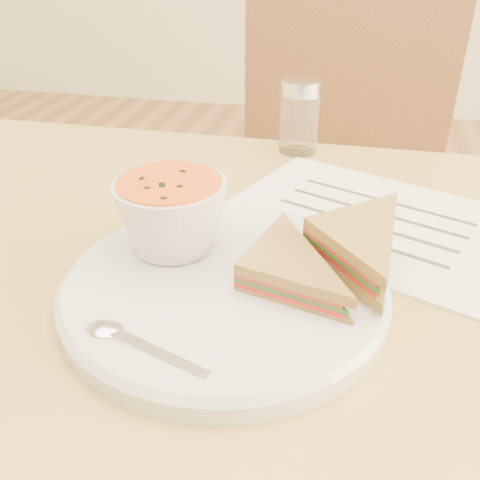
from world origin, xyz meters
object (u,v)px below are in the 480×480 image
(chair_far, at_px, (325,244))
(condiment_shaker, at_px, (300,117))
(plate, at_px, (225,289))
(soup_bowl, at_px, (172,218))

(chair_far, bearing_deg, condiment_shaker, 77.63)
(plate, distance_m, condiment_shaker, 0.38)
(chair_far, xyz_separation_m, plate, (-0.07, -0.56, 0.27))
(plate, height_order, soup_bowl, soup_bowl)
(plate, bearing_deg, soup_bowl, 146.33)
(plate, xyz_separation_m, soup_bowl, (-0.06, 0.04, 0.05))
(chair_far, distance_m, plate, 0.63)
(chair_far, xyz_separation_m, condiment_shaker, (-0.05, -0.18, 0.32))
(plate, height_order, condiment_shaker, condiment_shaker)
(soup_bowl, bearing_deg, condiment_shaker, 76.47)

